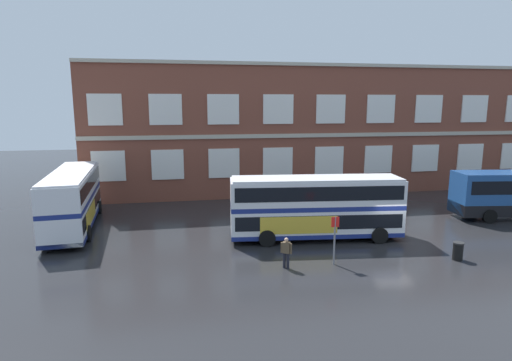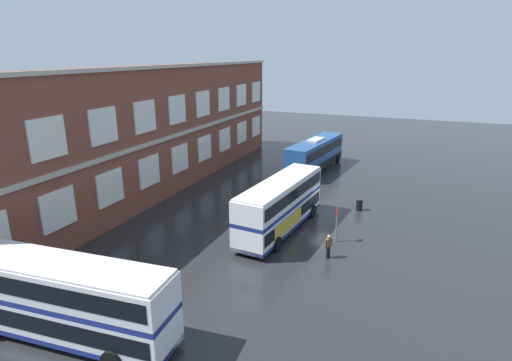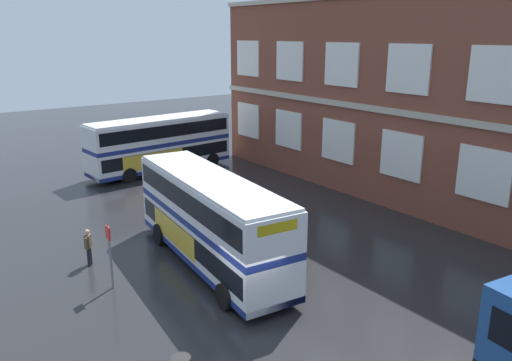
# 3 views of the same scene
# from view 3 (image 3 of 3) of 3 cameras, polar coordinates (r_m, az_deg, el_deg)

# --- Properties ---
(ground_plane) EXTENTS (120.00, 120.00, 0.00)m
(ground_plane) POSITION_cam_3_polar(r_m,az_deg,el_deg) (20.37, 3.21, -13.44)
(ground_plane) COLOR #232326
(double_decker_near) EXTENTS (3.49, 11.16, 4.07)m
(double_decker_near) POSITION_cam_3_polar(r_m,az_deg,el_deg) (38.70, -10.72, 4.13)
(double_decker_near) COLOR silver
(double_decker_near) RESTS_ON ground
(double_decker_middle) EXTENTS (11.21, 3.72, 4.07)m
(double_decker_middle) POSITION_cam_3_polar(r_m,az_deg,el_deg) (22.63, -5.13, -4.34)
(double_decker_middle) COLOR silver
(double_decker_middle) RESTS_ON ground
(waiting_passenger) EXTENTS (0.59, 0.44, 1.70)m
(waiting_passenger) POSITION_cam_3_polar(r_m,az_deg,el_deg) (24.08, -18.35, -6.97)
(waiting_passenger) COLOR black
(waiting_passenger) RESTS_ON ground
(bus_stand_flag) EXTENTS (0.44, 0.10, 2.70)m
(bus_stand_flag) POSITION_cam_3_polar(r_m,az_deg,el_deg) (21.42, -16.13, -7.65)
(bus_stand_flag) COLOR slate
(bus_stand_flag) RESTS_ON ground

